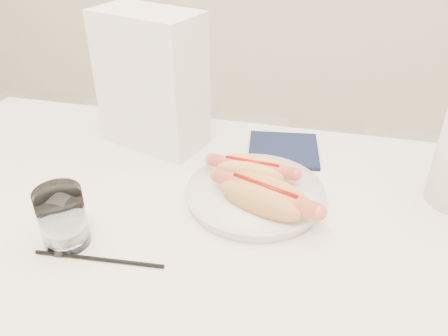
% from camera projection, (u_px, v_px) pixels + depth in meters
% --- Properties ---
extents(table, '(1.20, 0.80, 0.75)m').
position_uv_depth(table, '(184.00, 259.00, 0.74)').
color(table, white).
rests_on(table, ground).
extents(plate, '(0.27, 0.27, 0.02)m').
position_uv_depth(plate, '(255.00, 195.00, 0.78)').
color(plate, white).
rests_on(plate, table).
extents(hotdog_left, '(0.15, 0.07, 0.04)m').
position_uv_depth(hotdog_left, '(252.00, 170.00, 0.79)').
color(hotdog_left, '#F2B560').
rests_on(hotdog_left, plate).
extents(hotdog_right, '(0.18, 0.12, 0.05)m').
position_uv_depth(hotdog_right, '(264.00, 196.00, 0.72)').
color(hotdog_right, tan).
rests_on(hotdog_right, plate).
extents(water_glass, '(0.07, 0.07, 0.10)m').
position_uv_depth(water_glass, '(62.00, 218.00, 0.66)').
color(water_glass, silver).
rests_on(water_glass, table).
extents(chopstick_near, '(0.20, 0.02, 0.01)m').
position_uv_depth(chopstick_near, '(99.00, 259.00, 0.65)').
color(chopstick_near, black).
rests_on(chopstick_near, table).
extents(napkin_box, '(0.23, 0.17, 0.27)m').
position_uv_depth(napkin_box, '(152.00, 81.00, 0.89)').
color(napkin_box, white).
rests_on(napkin_box, table).
extents(navy_napkin, '(0.16, 0.16, 0.01)m').
position_uv_depth(navy_napkin, '(283.00, 150.00, 0.92)').
color(navy_napkin, '#111935').
rests_on(navy_napkin, table).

